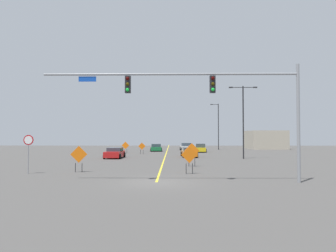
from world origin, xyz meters
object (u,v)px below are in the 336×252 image
at_px(construction_sign_median_near, 189,156).
at_px(car_red_passing, 115,153).
at_px(stop_sign, 28,147).
at_px(car_green_approaching, 156,148).
at_px(construction_sign_median_far, 142,147).
at_px(street_lamp_far_right, 218,125).
at_px(construction_sign_left_lane, 192,152).
at_px(traffic_signal_assembly, 210,93).
at_px(car_orange_near, 189,152).
at_px(construction_sign_left_shoulder, 79,156).
at_px(street_lamp_near_right, 243,116).
at_px(car_white_far, 186,147).
at_px(car_yellow_distant, 200,148).
at_px(construction_sign_right_lane, 125,146).

xyz_separation_m(construction_sign_median_near, car_red_passing, (-8.64, 15.84, -0.69)).
distance_m(stop_sign, car_green_approaching, 33.76).
height_order(construction_sign_median_far, car_red_passing, construction_sign_median_far).
distance_m(street_lamp_far_right, construction_sign_left_lane, 34.31).
distance_m(traffic_signal_assembly, car_green_approaching, 37.43).
bearing_deg(car_orange_near, construction_sign_left_shoulder, -119.49).
bearing_deg(car_red_passing, stop_sign, -102.27).
xyz_separation_m(street_lamp_far_right, construction_sign_median_far, (-14.02, -14.41, -3.97)).
distance_m(street_lamp_near_right, car_white_far, 21.28).
xyz_separation_m(construction_sign_left_lane, car_orange_near, (0.43, 12.53, -0.77)).
bearing_deg(street_lamp_far_right, construction_sign_median_near, -101.69).
bearing_deg(construction_sign_left_shoulder, construction_sign_left_lane, 25.94).
height_order(construction_sign_left_lane, car_green_approaching, construction_sign_left_lane).
height_order(stop_sign, street_lamp_far_right, street_lamp_far_right).
bearing_deg(car_yellow_distant, construction_sign_median_far, -149.80).
bearing_deg(street_lamp_near_right, construction_sign_median_near, -117.09).
height_order(construction_sign_left_lane, construction_sign_left_shoulder, construction_sign_left_lane).
xyz_separation_m(street_lamp_near_right, car_red_passing, (-16.16, 1.14, -4.64)).
xyz_separation_m(street_lamp_far_right, car_green_approaching, (-12.24, -6.06, -4.46)).
distance_m(car_orange_near, car_yellow_distant, 12.24).
bearing_deg(car_orange_near, car_green_approaching, 109.53).
distance_m(traffic_signal_assembly, construction_sign_median_near, 5.95).
xyz_separation_m(stop_sign, car_orange_near, (13.10, 18.10, -1.44)).
height_order(construction_sign_median_far, car_white_far, construction_sign_median_far).
xyz_separation_m(traffic_signal_assembly, construction_sign_left_shoulder, (-9.73, 5.03, -4.20)).
distance_m(stop_sign, street_lamp_far_right, 43.87).
bearing_deg(construction_sign_left_lane, construction_sign_median_far, 109.15).
bearing_deg(construction_sign_left_lane, car_red_passing, 131.38).
bearing_deg(traffic_signal_assembly, car_green_approaching, 98.25).
height_order(street_lamp_far_right, car_red_passing, street_lamp_far_right).
bearing_deg(stop_sign, car_red_passing, 77.73).
distance_m(construction_sign_left_lane, car_red_passing, 13.92).
xyz_separation_m(car_white_far, car_red_passing, (-9.95, -18.69, -0.06)).
distance_m(stop_sign, car_red_passing, 16.43).
relative_size(street_lamp_far_right, construction_sign_median_near, 4.53).
xyz_separation_m(construction_sign_left_lane, car_red_passing, (-9.18, 10.43, -0.75)).
distance_m(stop_sign, construction_sign_right_lane, 26.66).
bearing_deg(traffic_signal_assembly, car_orange_near, 90.29).
xyz_separation_m(construction_sign_left_shoulder, car_orange_near, (9.62, 17.00, -0.69)).
height_order(stop_sign, car_orange_near, stop_sign).
bearing_deg(construction_sign_median_far, street_lamp_near_right, -35.33).
bearing_deg(stop_sign, car_white_far, 68.84).
relative_size(construction_sign_left_lane, car_green_approaching, 0.55).
relative_size(construction_sign_left_lane, construction_sign_left_shoulder, 1.06).
bearing_deg(street_lamp_near_right, construction_sign_left_lane, -126.92).
bearing_deg(car_orange_near, car_red_passing, -167.64).
xyz_separation_m(construction_sign_left_lane, construction_sign_left_shoulder, (-9.18, -4.47, -0.08)).
xyz_separation_m(construction_sign_left_lane, car_white_far, (0.77, 29.11, -0.69)).
relative_size(stop_sign, car_green_approaching, 0.74).
xyz_separation_m(street_lamp_near_right, construction_sign_median_near, (-7.52, -14.70, -3.95)).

